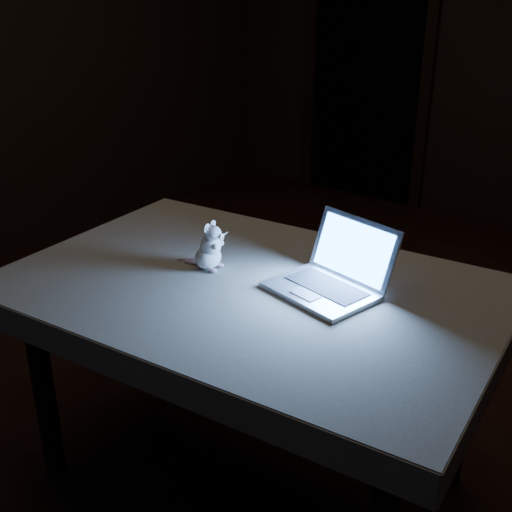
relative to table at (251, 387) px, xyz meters
The scene contains 6 objects.
floor 0.70m from the table, 107.41° to the left, with size 5.00×5.00×0.00m, color black.
doorway 3.38m from the table, 112.63° to the left, with size 1.06×0.36×2.13m, color black, non-canonical shape.
table is the anchor object (origin of this frame).
tablecloth 0.34m from the table, 70.74° to the left, with size 1.51×1.00×0.09m, color #BAB29C, non-canonical shape.
laptop 0.54m from the table, 19.63° to the left, with size 0.31×0.27×0.21m, color #AEAEB3, non-canonical shape.
plush_mouse 0.50m from the table, behind, with size 0.12×0.12×0.16m, color white, non-canonical shape.
Camera 1 is at (1.28, -1.95, 1.64)m, focal length 45.00 mm.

